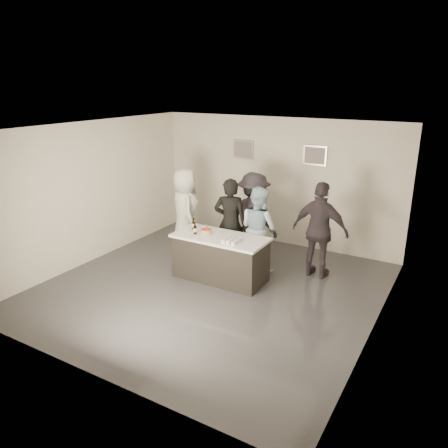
# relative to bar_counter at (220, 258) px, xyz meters

# --- Properties ---
(floor) EXTENTS (6.00, 6.00, 0.00)m
(floor) POSITION_rel_bar_counter_xyz_m (0.06, -0.46, -0.45)
(floor) COLOR #3D3D42
(floor) RESTS_ON ground
(ceiling) EXTENTS (6.00, 6.00, 0.00)m
(ceiling) POSITION_rel_bar_counter_xyz_m (0.06, -0.46, 2.55)
(ceiling) COLOR white
(wall_back) EXTENTS (6.00, 0.04, 3.00)m
(wall_back) POSITION_rel_bar_counter_xyz_m (0.06, 2.54, 1.05)
(wall_back) COLOR silver
(wall_back) RESTS_ON ground
(wall_front) EXTENTS (6.00, 0.04, 3.00)m
(wall_front) POSITION_rel_bar_counter_xyz_m (0.06, -3.46, 1.05)
(wall_front) COLOR silver
(wall_front) RESTS_ON ground
(wall_left) EXTENTS (0.04, 6.00, 3.00)m
(wall_left) POSITION_rel_bar_counter_xyz_m (-2.94, -0.46, 1.05)
(wall_left) COLOR silver
(wall_left) RESTS_ON ground
(wall_right) EXTENTS (0.04, 6.00, 3.00)m
(wall_right) POSITION_rel_bar_counter_xyz_m (3.06, -0.46, 1.05)
(wall_right) COLOR silver
(wall_right) RESTS_ON ground
(picture_left) EXTENTS (0.54, 0.04, 0.44)m
(picture_left) POSITION_rel_bar_counter_xyz_m (-0.84, 2.51, 1.75)
(picture_left) COLOR #B2B2B7
(picture_left) RESTS_ON wall_back
(picture_right) EXTENTS (0.54, 0.04, 0.44)m
(picture_right) POSITION_rel_bar_counter_xyz_m (0.96, 2.51, 1.75)
(picture_right) COLOR #B2B2B7
(picture_right) RESTS_ON wall_back
(bar_counter) EXTENTS (1.86, 0.86, 0.90)m
(bar_counter) POSITION_rel_bar_counter_xyz_m (0.00, 0.00, 0.00)
(bar_counter) COLOR white
(bar_counter) RESTS_ON ground
(cake) EXTENTS (0.21, 0.21, 0.08)m
(cake) POSITION_rel_bar_counter_xyz_m (-0.31, -0.01, 0.49)
(cake) COLOR orange
(cake) RESTS_ON bar_counter
(beer_bottle_a) EXTENTS (0.07, 0.07, 0.26)m
(beer_bottle_a) POSITION_rel_bar_counter_xyz_m (-0.68, 0.09, 0.58)
(beer_bottle_a) COLOR black
(beer_bottle_a) RESTS_ON bar_counter
(beer_bottle_b) EXTENTS (0.07, 0.07, 0.26)m
(beer_bottle_b) POSITION_rel_bar_counter_xyz_m (-0.50, -0.14, 0.58)
(beer_bottle_b) COLOR black
(beer_bottle_b) RESTS_ON bar_counter
(tumbler_cluster) EXTENTS (0.30, 0.40, 0.08)m
(tumbler_cluster) POSITION_rel_bar_counter_xyz_m (0.35, -0.15, 0.49)
(tumbler_cluster) COLOR gold
(tumbler_cluster) RESTS_ON bar_counter
(candles) EXTENTS (0.24, 0.08, 0.01)m
(candles) POSITION_rel_bar_counter_xyz_m (-0.29, -0.27, 0.45)
(candles) COLOR pink
(candles) RESTS_ON bar_counter
(person_main_black) EXTENTS (0.80, 0.64, 1.90)m
(person_main_black) POSITION_rel_bar_counter_xyz_m (-0.18, 0.72, 0.50)
(person_main_black) COLOR black
(person_main_black) RESTS_ON ground
(person_main_blue) EXTENTS (1.05, 0.95, 1.77)m
(person_main_blue) POSITION_rel_bar_counter_xyz_m (0.42, 0.85, 0.43)
(person_main_blue) COLOR #AACBDF
(person_main_blue) RESTS_ON ground
(person_guest_left) EXTENTS (1.10, 1.09, 1.92)m
(person_guest_left) POSITION_rel_bar_counter_xyz_m (-1.50, 0.96, 0.51)
(person_guest_left) COLOR white
(person_guest_left) RESTS_ON ground
(person_guest_right) EXTENTS (1.16, 0.53, 1.95)m
(person_guest_right) POSITION_rel_bar_counter_xyz_m (1.63, 1.10, 0.52)
(person_guest_right) COLOR #342D35
(person_guest_right) RESTS_ON ground
(person_guest_back) EXTENTS (1.39, 1.02, 1.93)m
(person_guest_back) POSITION_rel_bar_counter_xyz_m (0.05, 1.33, 0.51)
(person_guest_back) COLOR #252329
(person_guest_back) RESTS_ON ground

